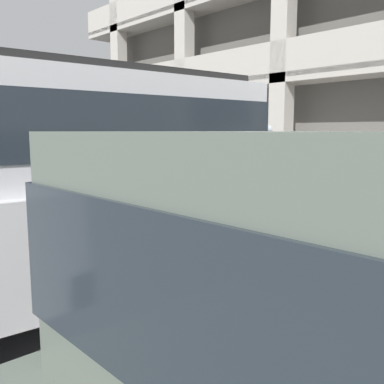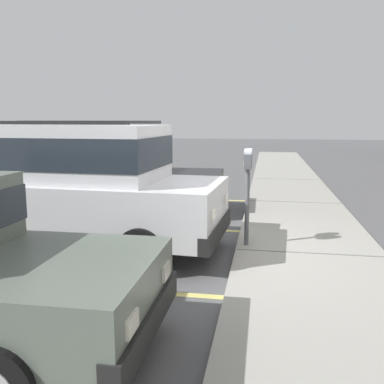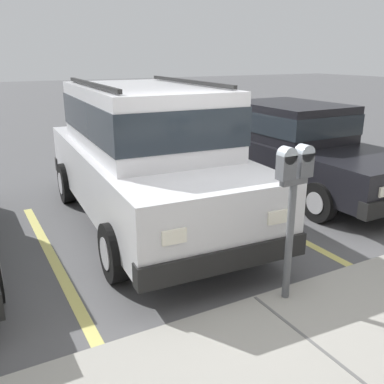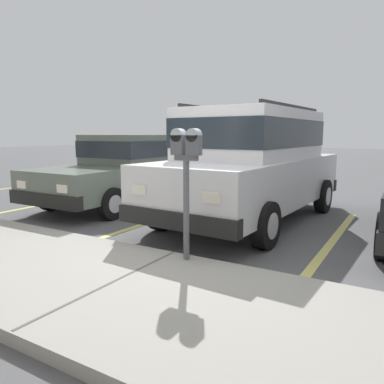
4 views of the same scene
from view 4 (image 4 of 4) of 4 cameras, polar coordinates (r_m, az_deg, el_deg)
ground_plane at (r=4.89m, az=-1.40°, el=-10.39°), size 80.00×80.00×0.10m
sidewalk at (r=3.88m, az=-11.95°, el=-14.08°), size 40.00×2.20×0.12m
parking_stall_lines at (r=6.81m, az=-6.05°, el=-4.42°), size 12.29×4.80×0.01m
silver_suv at (r=6.80m, az=9.18°, el=4.75°), size 2.20×4.88×2.03m
dark_hatchback at (r=8.56m, az=-9.72°, el=3.76°), size 1.87×4.49×1.54m
parking_meter_near at (r=4.19m, az=-0.89°, el=4.42°), size 0.35×0.12×1.50m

